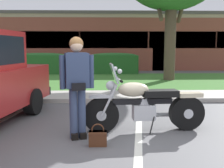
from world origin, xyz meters
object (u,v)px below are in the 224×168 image
motorcycle (149,105)px  handbag (98,137)px  hedge_left (41,63)px  hedge_center_left (114,63)px  brick_building (85,42)px  rider_person (77,80)px

motorcycle → handbag: bearing=-141.1°
hedge_left → hedge_center_left: 4.13m
handbag → hedge_left: hedge_left is taller
hedge_left → brick_building: size_ratio=0.12×
hedge_left → brick_building: bearing=72.8°
handbag → hedge_center_left: 11.10m
handbag → motorcycle: bearing=38.9°
handbag → hedge_center_left: (0.61, 11.07, 0.51)m
motorcycle → brick_building: 17.00m
motorcycle → rider_person: (-1.27, -0.34, 0.50)m
motorcycle → rider_person: 1.41m
hedge_center_left → brick_building: brick_building is taller
rider_person → hedge_center_left: rider_person is taller
rider_person → handbag: bearing=-48.7°
motorcycle → hedge_left: size_ratio=0.71×
brick_building → rider_person: bearing=-86.0°
handbag → brick_building: bearing=95.0°
hedge_center_left → handbag: bearing=-93.1°
motorcycle → handbag: (-0.92, -0.74, -0.34)m
brick_building → hedge_center_left: bearing=-71.6°
motorcycle → handbag: motorcycle is taller
hedge_center_left → hedge_left: bearing=-180.0°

